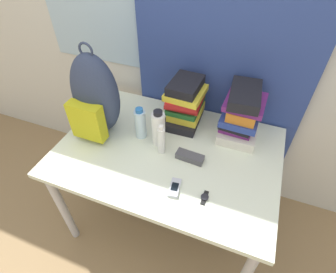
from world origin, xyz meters
TOP-DOWN VIEW (x-y plane):
  - ground_plane at (0.00, 0.00)m, footprint 12.00×12.00m
  - wall_back at (-0.00, 0.93)m, footprint 6.00×0.06m
  - curtain_blue at (0.15, 0.88)m, footprint 1.04×0.04m
  - desk at (0.00, 0.42)m, footprint 1.22×0.85m
  - backpack at (-0.43, 0.44)m, footprint 0.28×0.25m
  - book_stack_left at (0.00, 0.70)m, footprint 0.22×0.28m
  - book_stack_center at (0.33, 0.69)m, footprint 0.22×0.28m
  - water_bottle at (-0.19, 0.47)m, footprint 0.06×0.06m
  - sports_bottle at (-0.07, 0.46)m, footprint 0.07×0.07m
  - sunscreen_bottle at (-0.03, 0.40)m, footprint 0.04×0.04m
  - cell_phone at (0.13, 0.19)m, footprint 0.06×0.11m
  - sunglasses_case at (0.14, 0.40)m, footprint 0.15×0.07m
  - wristwatch at (0.28, 0.19)m, footprint 0.04×0.08m

SIDE VIEW (x-z plane):
  - ground_plane at x=0.00m, z-range 0.00..0.00m
  - desk at x=0.00m, z-range 0.28..0.99m
  - wristwatch at x=0.28m, z-range 0.71..0.72m
  - cell_phone at x=0.13m, z-range 0.71..0.73m
  - sunglasses_case at x=0.14m, z-range 0.71..0.75m
  - sunscreen_bottle at x=-0.03m, z-range 0.71..0.89m
  - water_bottle at x=-0.19m, z-range 0.71..0.91m
  - sports_bottle at x=-0.07m, z-range 0.71..0.93m
  - book_stack_left at x=0.00m, z-range 0.71..0.99m
  - book_stack_center at x=0.33m, z-range 0.71..1.01m
  - backpack at x=-0.43m, z-range 0.68..1.22m
  - curtain_blue at x=0.15m, z-range 0.00..2.50m
  - wall_back at x=0.00m, z-range 0.00..2.50m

